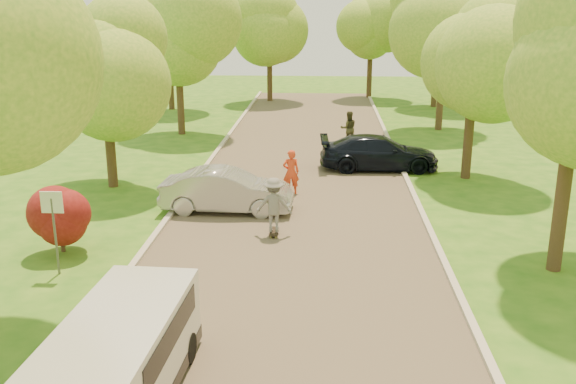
% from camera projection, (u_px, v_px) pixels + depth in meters
% --- Properties ---
extents(ground, '(100.00, 100.00, 0.00)m').
position_uv_depth(ground, '(275.00, 367.00, 12.10)').
color(ground, '#286217').
rests_on(ground, ground).
extents(road, '(8.00, 60.00, 0.01)m').
position_uv_depth(road, '(295.00, 225.00, 19.75)').
color(road, '#4C4438').
rests_on(road, ground).
extents(curb_left, '(0.18, 60.00, 0.12)m').
position_uv_depth(curb_left, '(165.00, 221.00, 19.96)').
color(curb_left, '#B2AD9E').
rests_on(curb_left, ground).
extents(curb_right, '(0.18, 60.00, 0.12)m').
position_uv_depth(curb_right, '(428.00, 226.00, 19.51)').
color(curb_right, '#B2AD9E').
rests_on(curb_right, ground).
extents(street_sign, '(0.55, 0.06, 2.17)m').
position_uv_depth(street_sign, '(53.00, 215.00, 15.80)').
color(street_sign, '#59595E').
rests_on(street_sign, ground).
extents(red_shrub, '(1.70, 1.70, 1.95)m').
position_uv_depth(red_shrub, '(59.00, 214.00, 17.40)').
color(red_shrub, '#382619').
rests_on(red_shrub, ground).
extents(tree_l_midb, '(4.30, 4.20, 6.62)m').
position_uv_depth(tree_l_midb, '(109.00, 62.00, 22.66)').
color(tree_l_midb, '#382619').
rests_on(tree_l_midb, ground).
extents(tree_l_far, '(4.92, 4.80, 7.79)m').
position_uv_depth(tree_l_far, '(181.00, 26.00, 31.96)').
color(tree_l_far, '#382619').
rests_on(tree_l_far, ground).
extents(tree_r_midb, '(4.51, 4.40, 7.01)m').
position_uv_depth(tree_r_midb, '(481.00, 51.00, 23.74)').
color(tree_r_midb, '#382619').
rests_on(tree_r_midb, ground).
extents(tree_r_far, '(5.33, 5.20, 8.34)m').
position_uv_depth(tree_r_far, '(450.00, 18.00, 33.01)').
color(tree_r_far, '#382619').
rests_on(tree_r_far, ground).
extents(tree_bg_a, '(5.12, 5.00, 7.72)m').
position_uv_depth(tree_bg_a, '(171.00, 24.00, 39.79)').
color(tree_bg_a, '#382619').
rests_on(tree_bg_a, ground).
extents(tree_bg_b, '(5.12, 5.00, 7.95)m').
position_uv_depth(tree_bg_b, '(442.00, 20.00, 40.70)').
color(tree_bg_b, '#382619').
rests_on(tree_bg_b, ground).
extents(tree_bg_c, '(4.92, 4.80, 7.33)m').
position_uv_depth(tree_bg_c, '(272.00, 27.00, 43.37)').
color(tree_bg_c, '#382619').
rests_on(tree_bg_c, ground).
extents(tree_bg_d, '(5.12, 5.00, 7.72)m').
position_uv_depth(tree_bg_d, '(375.00, 22.00, 44.81)').
color(tree_bg_d, '#382619').
rests_on(tree_bg_d, ground).
extents(minivan, '(1.91, 4.45, 1.63)m').
position_uv_depth(minivan, '(121.00, 359.00, 10.76)').
color(minivan, silver).
rests_on(minivan, ground).
extents(silver_sedan, '(4.32, 1.63, 1.41)m').
position_uv_depth(silver_sedan, '(227.00, 191.00, 20.92)').
color(silver_sedan, '#A09FA3').
rests_on(silver_sedan, ground).
extents(dark_sedan, '(4.89, 2.14, 1.40)m').
position_uv_depth(dark_sedan, '(379.00, 153.00, 26.23)').
color(dark_sedan, black).
rests_on(dark_sedan, ground).
extents(longboard, '(0.24, 0.84, 0.10)m').
position_uv_depth(longboard, '(274.00, 232.00, 18.96)').
color(longboard, black).
rests_on(longboard, ground).
extents(skateboarder, '(1.06, 0.62, 1.63)m').
position_uv_depth(skateboarder, '(274.00, 205.00, 18.72)').
color(skateboarder, slate).
rests_on(skateboarder, longboard).
extents(person_striped, '(0.65, 0.49, 1.63)m').
position_uv_depth(person_striped, '(291.00, 172.00, 22.77)').
color(person_striped, red).
rests_on(person_striped, ground).
extents(person_olive, '(0.90, 0.76, 1.64)m').
position_uv_depth(person_olive, '(349.00, 128.00, 30.65)').
color(person_olive, '#31331E').
rests_on(person_olive, ground).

